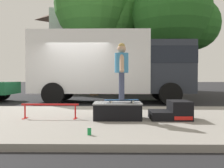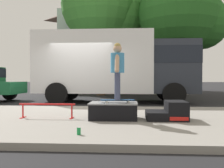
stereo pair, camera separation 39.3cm
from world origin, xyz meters
name	(u,v)px [view 1 (the left image)]	position (x,y,z in m)	size (l,w,h in m)	color
ground_plane	(73,108)	(0.00, 0.00, 0.00)	(140.00, 140.00, 0.00)	black
sidewalk_slab	(53,120)	(0.00, -3.00, 0.06)	(50.00, 5.00, 0.12)	gray
skate_box	(118,110)	(1.56, -3.21, 0.33)	(1.10, 0.73, 0.39)	black
kicker_ramp	(173,111)	(2.86, -3.21, 0.30)	(0.91, 0.75, 0.43)	black
grind_rail	(50,107)	(-0.03, -3.15, 0.38)	(1.35, 0.28, 0.35)	red
skateboard	(122,100)	(1.66, -3.25, 0.56)	(0.80, 0.31, 0.07)	navy
skater_kid	(122,66)	(1.66, -3.25, 1.34)	(0.32, 0.67, 1.31)	#3F4766
soda_can	(89,131)	(1.08, -4.90, 0.18)	(0.07, 0.07, 0.13)	#198C3F
box_truck	(113,64)	(1.38, 2.20, 1.70)	(6.91, 2.63, 3.05)	white
street_tree_main	(177,16)	(5.04, 5.68, 4.64)	(5.05, 4.59, 7.08)	brown
street_tree_neighbour	(99,8)	(0.45, 6.96, 5.52)	(5.45, 4.96, 8.16)	brown
house_behind	(114,41)	(1.39, 12.26, 4.24)	(9.54, 8.22, 8.40)	silver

